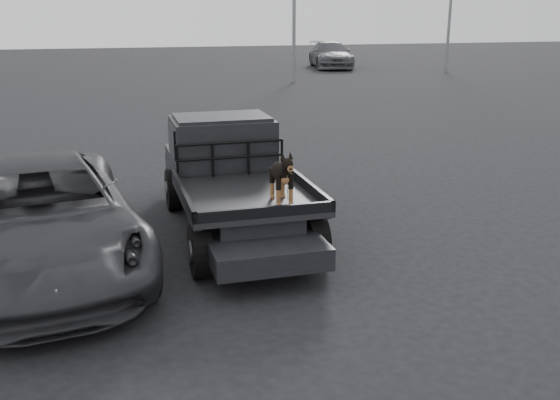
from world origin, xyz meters
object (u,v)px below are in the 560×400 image
object	(u,v)px
flatbed_ute	(234,205)
distant_car_b	(331,55)
parked_suv	(40,217)
dog	(281,176)

from	to	relation	value
flatbed_ute	distant_car_b	world-z (taller)	distant_car_b
parked_suv	distant_car_b	size ratio (longest dim) A/B	0.96
flatbed_ute	parked_suv	world-z (taller)	parked_suv
flatbed_ute	distant_car_b	distance (m)	32.11
dog	flatbed_ute	bearing A→B (deg)	105.04
dog	distant_car_b	world-z (taller)	distant_car_b
parked_suv	flatbed_ute	bearing A→B (deg)	7.15
parked_suv	distant_car_b	bearing A→B (deg)	55.19
distant_car_b	flatbed_ute	bearing A→B (deg)	-102.21
flatbed_ute	dog	xyz separation A→B (m)	(0.39, -1.47, 0.83)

